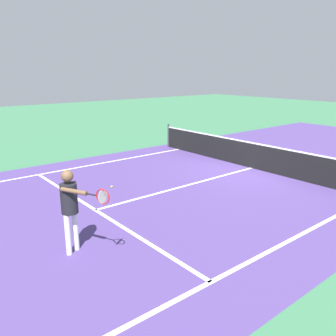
% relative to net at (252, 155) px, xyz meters
% --- Properties ---
extents(ground_plane, '(60.00, 60.00, 0.00)m').
position_rel_net_xyz_m(ground_plane, '(0.00, 0.00, -0.49)').
color(ground_plane, '#38724C').
extents(court_surface_inbounds, '(10.62, 24.40, 0.00)m').
position_rel_net_xyz_m(court_surface_inbounds, '(0.00, 0.00, -0.49)').
color(court_surface_inbounds, '#4C387A').
rests_on(court_surface_inbounds, ground_plane).
extents(line_sideline_left, '(0.10, 11.89, 0.01)m').
position_rel_net_xyz_m(line_sideline_left, '(-4.11, -5.95, -0.49)').
color(line_sideline_left, white).
rests_on(line_sideline_left, ground_plane).
extents(line_sideline_right, '(0.10, 11.89, 0.01)m').
position_rel_net_xyz_m(line_sideline_right, '(4.11, -5.95, -0.49)').
color(line_sideline_right, white).
rests_on(line_sideline_right, ground_plane).
extents(line_service_near, '(8.22, 0.10, 0.01)m').
position_rel_net_xyz_m(line_service_near, '(0.00, -6.40, -0.49)').
color(line_service_near, white).
rests_on(line_service_near, ground_plane).
extents(line_center_service, '(0.10, 6.40, 0.01)m').
position_rel_net_xyz_m(line_center_service, '(0.00, -3.20, -0.49)').
color(line_center_service, white).
rests_on(line_center_service, ground_plane).
extents(net, '(9.78, 0.09, 1.07)m').
position_rel_net_xyz_m(net, '(0.00, 0.00, 0.00)').
color(net, '#33383D').
rests_on(net, ground_plane).
extents(player_near, '(1.19, 0.54, 1.69)m').
position_rel_net_xyz_m(player_near, '(1.68, -7.76, 0.56)').
color(player_near, white).
rests_on(player_near, ground_plane).
extents(tennis_ball_mid_court, '(0.07, 0.07, 0.07)m').
position_rel_net_xyz_m(tennis_ball_mid_court, '(-1.30, -5.16, -0.46)').
color(tennis_ball_mid_court, '#CCE033').
rests_on(tennis_ball_mid_court, ground_plane).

